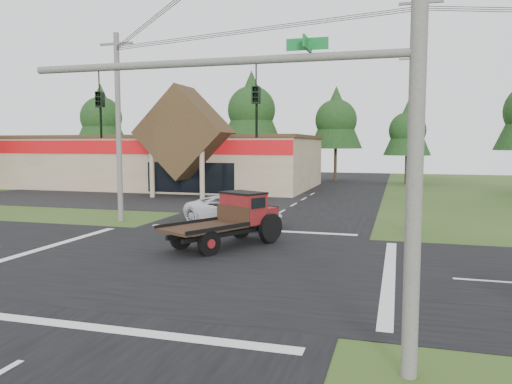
% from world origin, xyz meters
% --- Properties ---
extents(ground, '(120.00, 120.00, 0.00)m').
position_xyz_m(ground, '(0.00, 0.00, 0.00)').
color(ground, '#2D4518').
rests_on(ground, ground).
extents(road_ns, '(12.00, 120.00, 0.02)m').
position_xyz_m(road_ns, '(0.00, 0.00, 0.01)').
color(road_ns, black).
rests_on(road_ns, ground).
extents(road_ew, '(120.00, 12.00, 0.02)m').
position_xyz_m(road_ew, '(0.00, 0.00, 0.01)').
color(road_ew, black).
rests_on(road_ew, ground).
extents(parking_apron, '(28.00, 14.00, 0.02)m').
position_xyz_m(parking_apron, '(-14.00, 19.00, 0.01)').
color(parking_apron, black).
rests_on(parking_apron, ground).
extents(cvs_building, '(30.40, 18.20, 9.19)m').
position_xyz_m(cvs_building, '(-15.70, 29.57, 2.78)').
color(cvs_building, gray).
rests_on(cvs_building, ground).
extents(traffic_signal_mast, '(8.12, 0.24, 7.00)m').
position_xyz_m(traffic_signal_mast, '(5.82, -7.50, 4.43)').
color(traffic_signal_mast, '#595651').
rests_on(traffic_signal_mast, ground).
extents(utility_pole_nr, '(2.00, 0.30, 11.00)m').
position_xyz_m(utility_pole_nr, '(7.50, -7.50, 5.64)').
color(utility_pole_nr, '#595651').
rests_on(utility_pole_nr, ground).
extents(utility_pole_nw, '(2.00, 0.30, 10.50)m').
position_xyz_m(utility_pole_nw, '(-8.00, 8.00, 5.39)').
color(utility_pole_nw, '#595651').
rests_on(utility_pole_nw, ground).
extents(utility_pole_ne, '(2.00, 0.30, 11.50)m').
position_xyz_m(utility_pole_ne, '(8.00, 8.00, 5.89)').
color(utility_pole_ne, '#595651').
rests_on(utility_pole_ne, ground).
extents(utility_pole_n, '(2.00, 0.30, 11.20)m').
position_xyz_m(utility_pole_n, '(8.00, 22.00, 5.74)').
color(utility_pole_n, '#595651').
rests_on(utility_pole_n, ground).
extents(tree_row_a, '(6.72, 6.72, 12.12)m').
position_xyz_m(tree_row_a, '(-30.00, 40.00, 8.05)').
color(tree_row_a, '#332316').
rests_on(tree_row_a, ground).
extents(tree_row_b, '(5.60, 5.60, 10.10)m').
position_xyz_m(tree_row_b, '(-20.00, 42.00, 6.70)').
color(tree_row_b, '#332316').
rests_on(tree_row_b, ground).
extents(tree_row_c, '(7.28, 7.28, 13.13)m').
position_xyz_m(tree_row_c, '(-10.00, 41.00, 8.72)').
color(tree_row_c, '#332316').
rests_on(tree_row_c, ground).
extents(tree_row_d, '(6.16, 6.16, 11.11)m').
position_xyz_m(tree_row_d, '(0.00, 42.00, 7.38)').
color(tree_row_d, '#332316').
rests_on(tree_row_d, ground).
extents(tree_row_e, '(5.04, 5.04, 9.09)m').
position_xyz_m(tree_row_e, '(8.00, 40.00, 6.03)').
color(tree_row_e, '#332316').
rests_on(tree_row_e, ground).
extents(antique_flatbed_truck, '(4.54, 5.89, 2.32)m').
position_xyz_m(antique_flatbed_truck, '(0.14, 2.81, 1.16)').
color(antique_flatbed_truck, '#5F0D17').
rests_on(antique_flatbed_truck, ground).
extents(white_pickup, '(6.28, 4.76, 1.59)m').
position_xyz_m(white_pickup, '(-1.37, 8.41, 0.79)').
color(white_pickup, silver).
rests_on(white_pickup, ground).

